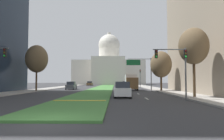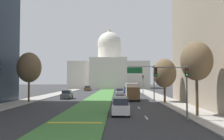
# 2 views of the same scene
# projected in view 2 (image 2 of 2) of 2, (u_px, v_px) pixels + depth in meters

# --- Properties ---
(ground_plane) EXTENTS (260.00, 260.00, 0.00)m
(ground_plane) POSITION_uv_depth(u_px,v_px,m) (103.00, 95.00, 59.93)
(ground_plane) COLOR #333335
(grass_median) EXTENTS (5.26, 87.99, 0.14)m
(grass_median) POSITION_uv_depth(u_px,v_px,m) (102.00, 96.00, 55.05)
(grass_median) COLOR #427A38
(grass_median) RESTS_ON ground_plane
(median_curb_nose) EXTENTS (4.73, 0.50, 0.04)m
(median_curb_nose) POSITION_uv_depth(u_px,v_px,m) (75.00, 123.00, 20.48)
(median_curb_nose) COLOR gold
(median_curb_nose) RESTS_ON grass_median
(lane_dashes_right) EXTENTS (0.16, 43.77, 0.01)m
(lane_dashes_right) POSITION_uv_depth(u_px,v_px,m) (132.00, 99.00, 47.55)
(lane_dashes_right) COLOR silver
(lane_dashes_right) RESTS_ON ground_plane
(sidewalk_left) EXTENTS (4.00, 87.99, 0.15)m
(sidewalk_left) POSITION_uv_depth(u_px,v_px,m) (41.00, 97.00, 50.45)
(sidewalk_left) COLOR #9E9991
(sidewalk_left) RESTS_ON ground_plane
(sidewalk_right) EXTENTS (4.00, 87.99, 0.15)m
(sidewalk_right) POSITION_uv_depth(u_px,v_px,m) (160.00, 98.00, 49.88)
(sidewalk_right) COLOR #9E9991
(sidewalk_right) RESTS_ON ground_plane
(capitol_building) EXTENTS (34.45, 27.20, 26.96)m
(capitol_building) POSITION_uv_depth(u_px,v_px,m) (109.00, 70.00, 108.23)
(capitol_building) COLOR beige
(capitol_building) RESTS_ON ground_plane
(traffic_light_near_right) EXTENTS (3.34, 0.35, 5.20)m
(traffic_light_near_right) POSITION_uv_depth(u_px,v_px,m) (178.00, 81.00, 22.07)
(traffic_light_near_right) COLOR #515456
(traffic_light_near_right) RESTS_ON ground_plane
(traffic_light_far_right) EXTENTS (0.28, 0.35, 5.20)m
(traffic_light_far_right) POSITION_uv_depth(u_px,v_px,m) (143.00, 82.00, 59.60)
(traffic_light_far_right) COLOR #515456
(traffic_light_far_right) RESTS_ON ground_plane
(overhead_guide_sign) EXTENTS (5.02, 0.20, 6.50)m
(overhead_guide_sign) POSITION_uv_depth(u_px,v_px,m) (144.00, 76.00, 43.05)
(overhead_guide_sign) COLOR #515456
(overhead_guide_sign) RESTS_ON ground_plane
(street_tree_right_near) EXTENTS (3.33, 3.33, 7.94)m
(street_tree_right_near) POSITION_uv_depth(u_px,v_px,m) (196.00, 61.00, 24.93)
(street_tree_right_near) COLOR #4C3823
(street_tree_right_near) RESTS_ON ground_plane
(street_tree_left_mid) EXTENTS (4.04, 4.04, 8.47)m
(street_tree_left_mid) POSITION_uv_depth(u_px,v_px,m) (29.00, 68.00, 39.72)
(street_tree_left_mid) COLOR #4C3823
(street_tree_left_mid) RESTS_ON ground_plane
(street_tree_right_mid) EXTENTS (3.93, 3.93, 7.45)m
(street_tree_right_mid) POSITION_uv_depth(u_px,v_px,m) (165.00, 73.00, 40.19)
(street_tree_right_mid) COLOR #4C3823
(street_tree_right_mid) RESTS_ON ground_plane
(sedan_lead_stopped) EXTENTS (2.04, 4.35, 1.84)m
(sedan_lead_stopped) POSITION_uv_depth(u_px,v_px,m) (121.00, 107.00, 26.24)
(sedan_lead_stopped) COLOR silver
(sedan_lead_stopped) RESTS_ON ground_plane
(sedan_midblock) EXTENTS (2.01, 4.56, 1.76)m
(sedan_midblock) POSITION_uv_depth(u_px,v_px,m) (67.00, 95.00, 48.03)
(sedan_midblock) COLOR #4C5156
(sedan_midblock) RESTS_ON ground_plane
(sedan_distant) EXTENTS (1.98, 4.27, 1.62)m
(sedan_distant) POSITION_uv_depth(u_px,v_px,m) (120.00, 92.00, 59.65)
(sedan_distant) COLOR #BCBCC1
(sedan_distant) RESTS_ON ground_plane
(sedan_far_horizon) EXTENTS (1.95, 4.29, 1.80)m
(sedan_far_horizon) POSITION_uv_depth(u_px,v_px,m) (127.00, 90.00, 70.71)
(sedan_far_horizon) COLOR navy
(sedan_far_horizon) RESTS_ON ground_plane
(sedan_very_far) EXTENTS (2.10, 4.58, 1.73)m
(sedan_very_far) POSITION_uv_depth(u_px,v_px,m) (88.00, 88.00, 82.24)
(sedan_very_far) COLOR brown
(sedan_very_far) RESTS_ON ground_plane
(box_truck_delivery) EXTENTS (2.40, 6.40, 3.20)m
(box_truck_delivery) POSITION_uv_depth(u_px,v_px,m) (132.00, 91.00, 44.73)
(box_truck_delivery) COLOR brown
(box_truck_delivery) RESTS_ON ground_plane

